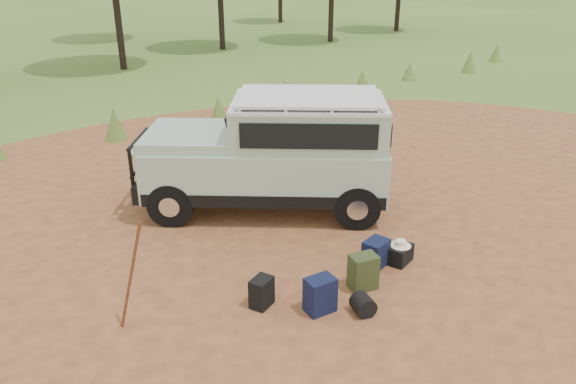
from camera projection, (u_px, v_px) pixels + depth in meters
ground at (336, 279)px, 8.86m from camera, size 140.00×140.00×0.00m
dirt_clearing at (336, 279)px, 8.85m from camera, size 23.00×23.00×0.01m
grass_fringe at (121, 126)px, 15.02m from camera, size 36.60×1.60×0.90m
safari_vehicle at (274, 156)px, 10.82m from camera, size 4.79×4.43×2.31m
walking_staff at (131, 277)px, 7.42m from camera, size 0.39×0.30×1.62m
backpack_black at (262, 293)px, 8.11m from camera, size 0.40×0.35×0.46m
backpack_navy at (320, 295)px, 7.98m from camera, size 0.44×0.34×0.54m
backpack_olive at (363, 272)px, 8.52m from camera, size 0.47×0.39×0.56m
duffel_navy at (376, 253)px, 9.13m from camera, size 0.47×0.39×0.47m
hard_case at (400, 254)px, 9.27m from camera, size 0.50×0.42×0.31m
stuff_sack at (363, 305)px, 7.96m from camera, size 0.38×0.38×0.30m
safari_hat at (401, 244)px, 9.19m from camera, size 0.34×0.34×0.10m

